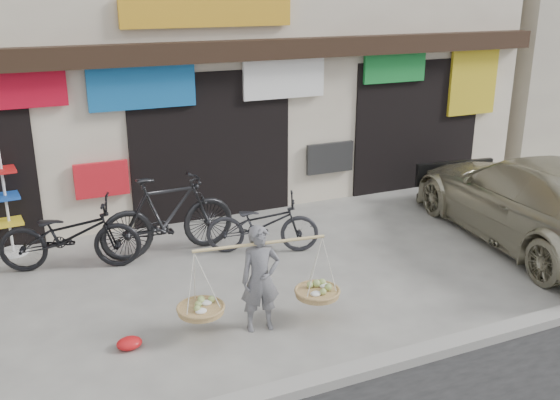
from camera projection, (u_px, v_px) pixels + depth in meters
name	position (u px, v px, depth m)	size (l,w,h in m)	color
ground	(294.00, 296.00, 8.71)	(70.00, 70.00, 0.00)	gray
kerb	(370.00, 368.00, 6.97)	(70.00, 0.25, 0.12)	gray
shophouse_block	(165.00, 19.00, 13.14)	(14.00, 6.32, 7.00)	beige
street_vendor	(260.00, 284.00, 7.69)	(2.05, 0.75, 1.38)	slate
bike_0	(70.00, 235.00, 9.40)	(0.73, 2.10, 1.10)	black
bike_1	(168.00, 215.00, 9.90)	(0.62, 2.19, 1.31)	black
bike_2	(262.00, 224.00, 10.04)	(0.63, 1.81, 0.95)	#222327
suv	(534.00, 200.00, 10.36)	(2.70, 5.32, 1.48)	#AFA88D
display_rack	(8.00, 213.00, 9.90)	(0.47, 0.47, 1.72)	silver
red_bag	(129.00, 343.00, 7.43)	(0.31, 0.25, 0.14)	red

